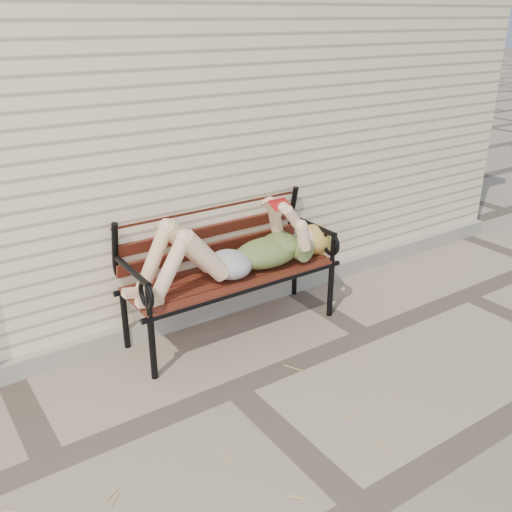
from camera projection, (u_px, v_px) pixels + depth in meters
ground at (235, 389)px, 3.91m from camera, size 80.00×80.00×0.00m
house_wall at (70, 110)px, 5.61m from camera, size 8.00×4.00×3.00m
foundation_strip at (171, 321)px, 4.62m from camera, size 8.00×0.10×0.15m
garden_bench at (224, 250)px, 4.46m from camera, size 1.84×0.73×1.19m
reading_woman at (236, 250)px, 4.35m from camera, size 1.74×0.39×0.55m
straw_scatter at (262, 493)px, 3.06m from camera, size 3.02×1.56×0.01m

